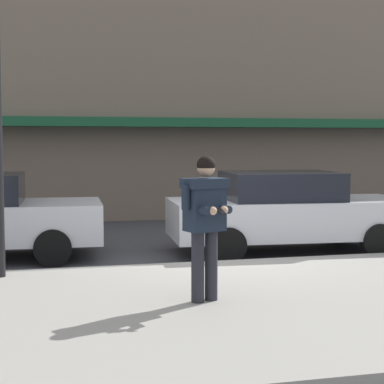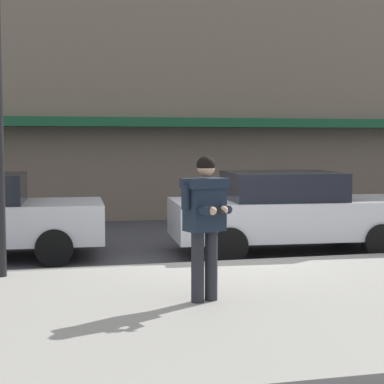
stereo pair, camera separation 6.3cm
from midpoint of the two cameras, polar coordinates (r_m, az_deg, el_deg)
name	(u,v)px [view 2 (the right image)]	position (r m, az deg, el deg)	size (l,w,h in m)	color
ground_plane	(218,266)	(10.94, 2.46, -6.63)	(80.00, 80.00, 0.00)	#3D3D42
sidewalk	(351,300)	(8.69, 14.18, -9.25)	(32.00, 5.30, 0.14)	#99968E
curb_paint_line	(272,263)	(11.30, 7.31, -6.29)	(28.00, 0.12, 0.01)	silver
storefront_facade	(173,18)	(19.55, -1.62, 15.19)	(28.00, 4.70, 11.47)	#756656
parked_sedan_mid	(289,212)	(12.26, 8.78, -1.73)	(4.61, 2.16, 1.54)	silver
man_texting_on_phone	(205,212)	(7.87, 1.40, -1.82)	(0.62, 0.65, 1.81)	#23232B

